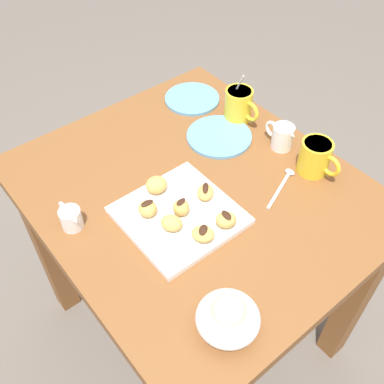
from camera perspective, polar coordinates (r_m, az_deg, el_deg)
name	(u,v)px	position (r m, az deg, el deg)	size (l,w,h in m)	color
ground_plane	(194,322)	(1.78, 0.30, -16.32)	(8.00, 8.00, 0.00)	#665B51
dining_table	(195,224)	(1.28, 0.40, -4.14)	(0.90, 0.78, 0.75)	brown
pastry_plate_square	(179,215)	(1.09, -1.68, -3.02)	(0.26, 0.26, 0.02)	white
coffee_mug_yellow_left	(239,104)	(1.36, 6.04, 11.12)	(0.12, 0.08, 0.15)	yellow
coffee_mug_yellow_right	(316,156)	(1.22, 15.57, 4.41)	(0.12, 0.08, 0.09)	yellow
cream_pitcher_white	(282,136)	(1.28, 11.48, 7.08)	(0.10, 0.06, 0.07)	white
ice_cream_bowl	(228,317)	(0.90, 4.65, -15.65)	(0.13, 0.13, 0.10)	white
chocolate_sauce_pitcher	(71,217)	(1.09, -15.29, -3.16)	(0.09, 0.05, 0.06)	white
saucer_sky_left	(192,99)	(1.46, 0.01, 11.86)	(0.17, 0.17, 0.01)	#66A8DB
saucer_sky_right	(219,136)	(1.31, 3.49, 7.13)	(0.19, 0.19, 0.01)	#66A8DB
loose_spoon_near_saucer	(283,183)	(1.19, 11.60, 1.12)	(0.07, 0.15, 0.01)	silver
beignet_0	(181,208)	(1.07, -1.41, -2.03)	(0.04, 0.04, 0.04)	#DBA351
chocolate_drizzle_0	(181,202)	(1.05, -1.43, -1.26)	(0.03, 0.01, 0.01)	#381E11
beignet_1	(148,209)	(1.07, -5.71, -2.15)	(0.05, 0.05, 0.04)	#DBA351
chocolate_drizzle_1	(147,203)	(1.06, -5.79, -1.41)	(0.03, 0.02, 0.01)	#381E11
beignet_2	(226,220)	(1.05, 4.38, -3.58)	(0.05, 0.05, 0.03)	#DBA351
chocolate_drizzle_2	(226,215)	(1.04, 4.43, -2.95)	(0.03, 0.02, 0.01)	#381E11
beignet_3	(205,192)	(1.11, 1.72, -0.02)	(0.05, 0.04, 0.03)	#DBA351
chocolate_drizzle_3	(206,188)	(1.10, 1.74, 0.55)	(0.04, 0.01, 0.01)	#381E11
beignet_4	(172,223)	(1.04, -2.64, -4.00)	(0.04, 0.05, 0.04)	#DBA351
beignet_5	(203,234)	(1.02, 1.43, -5.40)	(0.05, 0.05, 0.03)	#DBA351
chocolate_drizzle_5	(203,230)	(1.01, 1.44, -4.86)	(0.03, 0.02, 0.01)	#381E11
beignet_6	(156,185)	(1.12, -4.59, 0.93)	(0.05, 0.06, 0.04)	#DBA351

